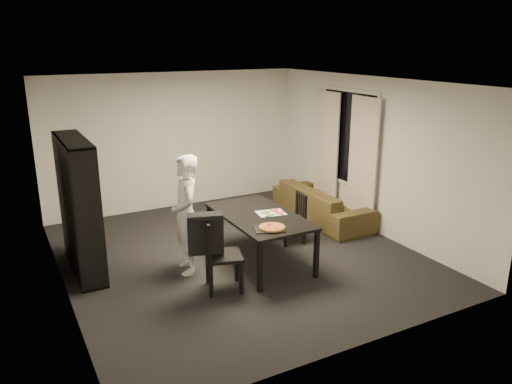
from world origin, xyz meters
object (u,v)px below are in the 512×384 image
sofa (322,204)px  bookshelf (79,206)px  chair_left (216,250)px  pepperoni_pizza (272,227)px  person (186,215)px  baking_tray (269,229)px  dining_table (259,219)px  chair_right (296,214)px

sofa → bookshelf: bearing=91.3°
chair_left → pepperoni_pizza: 0.81m
person → pepperoni_pizza: bearing=59.7°
chair_left → person: size_ratio=0.58×
bookshelf → baking_tray: bookshelf is taller
pepperoni_pizza → bookshelf: bearing=145.1°
dining_table → sofa: dining_table is taller
dining_table → pepperoni_pizza: size_ratio=5.03×
person → baking_tray: size_ratio=4.21×
dining_table → bookshelf: bearing=157.8°
bookshelf → baking_tray: size_ratio=4.75×
dining_table → person: size_ratio=1.05×
dining_table → pepperoni_pizza: bearing=-102.1°
bookshelf → sofa: 4.24m
bookshelf → sofa: size_ratio=0.89×
dining_table → chair_left: bearing=-150.8°
pepperoni_pizza → sofa: 2.61m
chair_right → pepperoni_pizza: chair_right is taller
dining_table → baking_tray: (-0.16, -0.57, 0.07)m
sofa → chair_right: bearing=123.3°
chair_left → baking_tray: (0.74, -0.06, 0.18)m
chair_left → baking_tray: size_ratio=2.46×
chair_left → sofa: size_ratio=0.46×
dining_table → sofa: (1.87, 1.04, -0.36)m
chair_right → sofa: 1.18m
chair_right → sofa: (0.98, 0.64, -0.15)m
chair_left → sofa: chair_left is taller
dining_table → sofa: 2.17m
bookshelf → sofa: bearing=1.3°
bookshelf → pepperoni_pizza: size_ratio=5.43×
sofa → dining_table: bearing=119.2°
bookshelf → person: size_ratio=1.13×
dining_table → baking_tray: bearing=-105.7°
chair_right → sofa: chair_right is taller
sofa → baking_tray: bearing=128.5°
bookshelf → dining_table: bearing=-22.2°
baking_tray → sofa: 2.63m
chair_right → pepperoni_pizza: (-1.01, -0.99, 0.29)m
bookshelf → sofa: bookshelf is taller
chair_right → baking_tray: (-1.05, -0.97, 0.27)m
baking_tray → dining_table: bearing=74.3°
person → baking_tray: 1.18m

